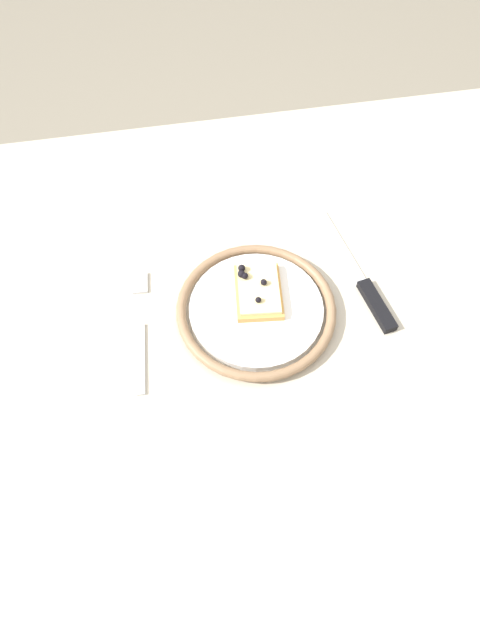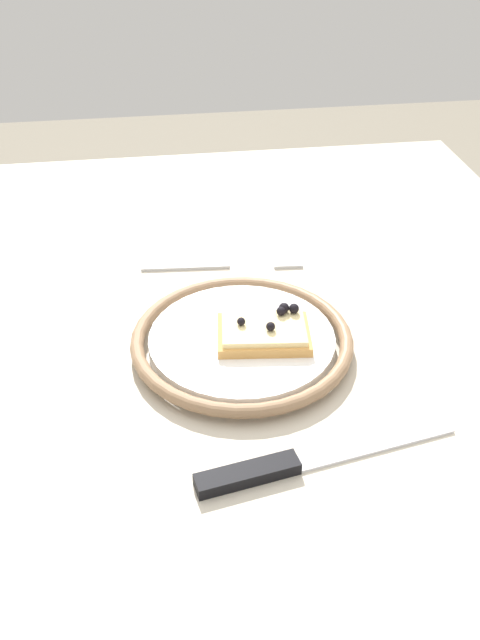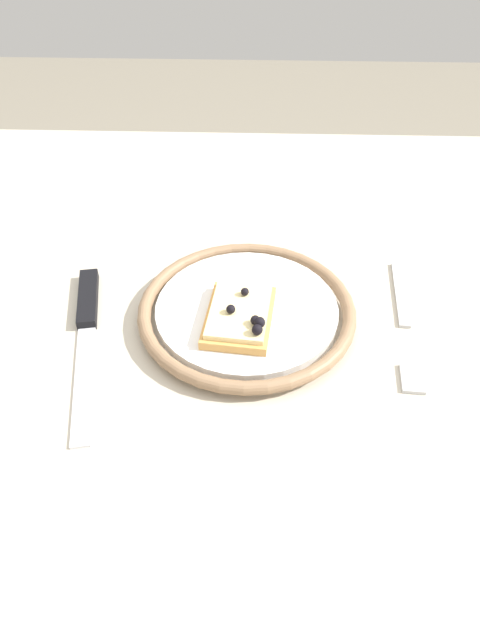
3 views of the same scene
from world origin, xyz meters
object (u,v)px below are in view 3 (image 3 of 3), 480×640
Objects in this scene: pizza_slice_near at (241,315)px; fork at (404,322)px; plate at (247,311)px; dining_table at (240,370)px; knife at (87,319)px.

fork is (-0.17, -0.02, -0.02)m from pizza_slice_near.
plate is at bearing -0.74° from fork.
dining_table is 5.41× the size of fork.
plate is at bearing -176.21° from knife.
fork is at bearing -173.39° from pizza_slice_near.
knife is 1.19× the size of fork.
plate is 0.17m from fork.
pizza_slice_near is 0.42× the size of knife.
dining_table is 4.56× the size of knife.
knife is at bearing -3.86° from pizza_slice_near.
plate is at bearing -104.44° from pizza_slice_near.
pizza_slice_near is 0.50× the size of fork.
pizza_slice_near reaches higher than fork.
dining_table is at bearing -43.06° from plate.
pizza_slice_near is 0.18m from fork.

